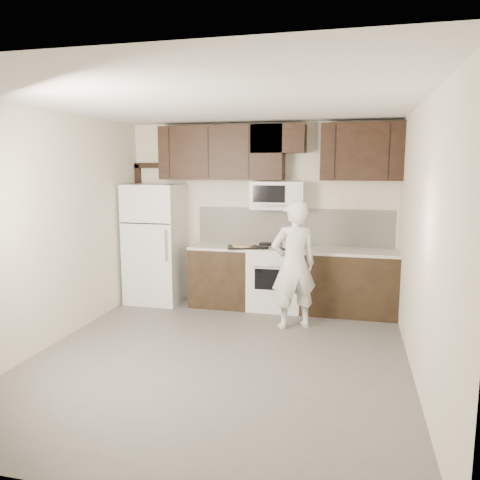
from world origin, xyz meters
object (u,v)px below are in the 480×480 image
at_px(stove, 276,277).
at_px(person, 294,265).
at_px(refrigerator, 156,244).
at_px(microwave, 278,195).

relative_size(stove, person, 0.57).
xyz_separation_m(refrigerator, person, (2.21, -0.72, -0.08)).
bearing_deg(microwave, person, -68.15).
bearing_deg(stove, person, -65.21).
bearing_deg(stove, refrigerator, -178.49).
height_order(microwave, refrigerator, microwave).
relative_size(stove, refrigerator, 0.52).
xyz_separation_m(stove, refrigerator, (-1.85, -0.05, 0.44)).
bearing_deg(person, refrigerator, -45.81).
height_order(stove, microwave, microwave).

